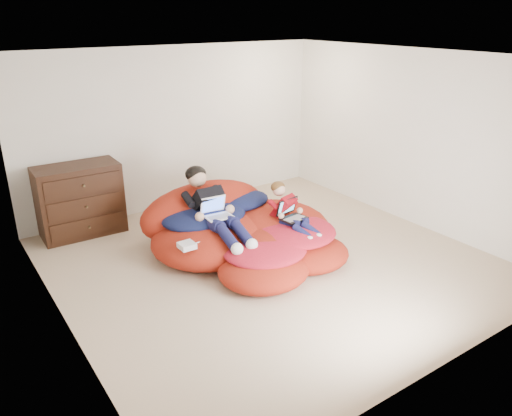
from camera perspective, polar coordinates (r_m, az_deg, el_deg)
The scene contains 9 objects.
room_shell at distance 6.27m, azimuth 1.61°, elevation -4.31°, with size 5.10×5.10×2.77m.
dresser at distance 7.38m, azimuth -19.47°, elevation 0.85°, with size 1.13×0.63×1.01m.
beanbag_pile at distance 6.54m, azimuth -1.49°, elevation -2.77°, with size 2.48×2.35×0.90m.
cream_pillow at distance 6.85m, azimuth -8.24°, elevation 1.40°, with size 0.40×0.25×0.25m, color white.
older_boy at distance 6.30m, azimuth -5.18°, elevation 0.40°, with size 0.37×1.35×0.76m.
younger_boy at distance 6.42m, azimuth 3.73°, elevation -0.14°, with size 0.33×0.89×0.58m.
laptop_white at distance 6.21m, azimuth -4.55°, elevation -0.37°, with size 0.35×0.32×0.24m.
laptop_black at distance 6.40m, azimuth 3.99°, elevation -0.58°, with size 0.36×0.34×0.24m.
power_adapter at distance 5.87m, azimuth -7.91°, elevation -4.27°, with size 0.18×0.18×0.07m, color silver.
Camera 1 is at (-3.34, -4.55, 2.96)m, focal length 35.00 mm.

